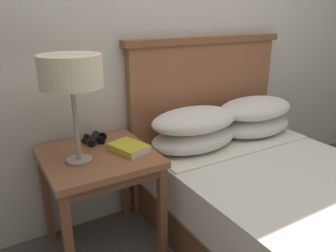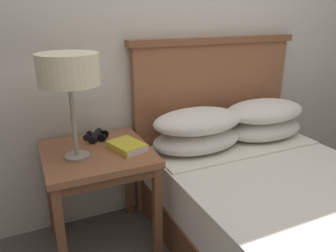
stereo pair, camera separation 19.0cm
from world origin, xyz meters
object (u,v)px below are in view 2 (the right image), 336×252
object	(u,v)px
table_lamp	(69,72)
book_on_nightstand	(127,146)
binoculars_pair	(96,136)
nightstand	(97,164)
bed	(287,209)

from	to	relation	value
table_lamp	book_on_nightstand	xyz separation A→B (m)	(0.27, -0.01, -0.43)
binoculars_pair	book_on_nightstand	bearing A→B (deg)	-61.59
nightstand	binoculars_pair	world-z (taller)	binoculars_pair
bed	book_on_nightstand	size ratio (longest dim) A/B	7.99
nightstand	book_on_nightstand	size ratio (longest dim) A/B	2.60
table_lamp	binoculars_pair	size ratio (longest dim) A/B	3.37
nightstand	book_on_nightstand	distance (m)	0.20
table_lamp	nightstand	bearing A→B (deg)	20.71
table_lamp	book_on_nightstand	bearing A→B (deg)	-2.42
bed	table_lamp	world-z (taller)	bed
book_on_nightstand	bed	bearing A→B (deg)	-32.30
bed	binoculars_pair	distance (m)	1.18
nightstand	table_lamp	bearing A→B (deg)	-159.29
nightstand	table_lamp	distance (m)	0.55
nightstand	bed	xyz separation A→B (m)	(0.92, -0.54, -0.23)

